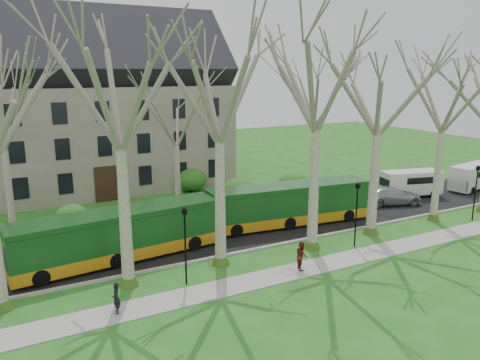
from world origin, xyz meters
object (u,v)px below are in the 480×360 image
van_a (411,184)px  pedestrian_a (116,298)px  van_b (473,177)px  bus_follow (290,204)px  pedestrian_b (302,255)px  bus_lead (119,234)px  sedan (391,195)px

van_a → pedestrian_a: 30.57m
van_a → van_b: van_b is taller
van_b → bus_follow: bearing=171.3°
van_b → pedestrian_b: 27.05m
bus_lead → van_a: 27.56m
bus_lead → sedan: size_ratio=2.38×
sedan → pedestrian_b: (-14.85, -7.65, 0.06)m
bus_lead → bus_follow: size_ratio=1.01×
bus_lead → pedestrian_b: size_ratio=7.66×
pedestrian_a → pedestrian_b: pedestrian_b is taller
bus_lead → bus_follow: bearing=-2.4°
bus_lead → pedestrian_a: bus_lead is taller
bus_follow → van_a: 14.45m
bus_lead → pedestrian_b: bus_lead is taller
bus_lead → bus_follow: bus_lead is taller
van_b → pedestrian_b: van_b is taller
bus_lead → sedan: bearing=-3.1°
bus_lead → van_b: size_ratio=2.29×
bus_follow → sedan: size_ratio=2.36×
bus_lead → van_b: bearing=-3.8°
bus_follow → pedestrian_b: size_ratio=7.58×
sedan → van_b: bearing=-70.8°
bus_lead → pedestrian_b: 11.12m
bus_follow → bus_lead: bearing=-170.0°
bus_follow → van_a: bearing=12.0°
van_a → pedestrian_a: size_ratio=3.58×
pedestrian_a → pedestrian_b: (10.83, 0.07, 0.07)m
van_a → van_b: (7.46, -0.90, 0.02)m
sedan → van_b: van_b is taller
pedestrian_b → van_b: bearing=-54.3°
pedestrian_b → bus_lead: bearing=73.4°
van_b → van_a: bearing=163.0°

